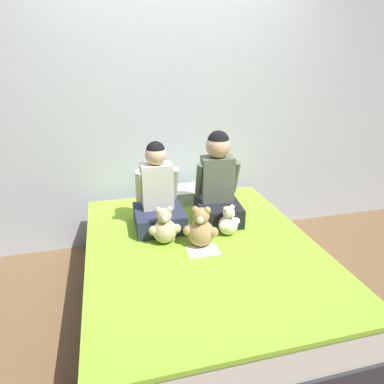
{
  "coord_description": "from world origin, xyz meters",
  "views": [
    {
      "loc": [
        -0.57,
        -1.96,
        1.73
      ],
      "look_at": [
        0.0,
        0.29,
        0.79
      ],
      "focal_mm": 32.0,
      "sensor_mm": 36.0,
      "label": 1
    }
  ],
  "objects_px": {
    "bed": "(202,276)",
    "child_on_right": "(218,184)",
    "teddy_bear_held_by_left_child": "(165,228)",
    "sign_card": "(203,251)",
    "teddy_bear_held_by_right_child": "(228,222)",
    "pillow_at_headboard": "(178,195)",
    "child_on_left": "(158,197)",
    "teddy_bear_between_children": "(201,229)"
  },
  "relations": [
    {
      "from": "bed",
      "to": "teddy_bear_held_by_right_child",
      "type": "bearing_deg",
      "value": 25.64
    },
    {
      "from": "teddy_bear_between_children",
      "to": "teddy_bear_held_by_right_child",
      "type": "bearing_deg",
      "value": 45.31
    },
    {
      "from": "child_on_left",
      "to": "teddy_bear_held_by_right_child",
      "type": "height_order",
      "value": "child_on_left"
    },
    {
      "from": "teddy_bear_held_by_left_child",
      "to": "sign_card",
      "type": "distance_m",
      "value": 0.31
    },
    {
      "from": "teddy_bear_between_children",
      "to": "sign_card",
      "type": "relative_size",
      "value": 1.37
    },
    {
      "from": "child_on_right",
      "to": "sign_card",
      "type": "relative_size",
      "value": 3.33
    },
    {
      "from": "teddy_bear_held_by_left_child",
      "to": "child_on_right",
      "type": "bearing_deg",
      "value": 33.16
    },
    {
      "from": "sign_card",
      "to": "child_on_left",
      "type": "bearing_deg",
      "value": 116.89
    },
    {
      "from": "sign_card",
      "to": "teddy_bear_held_by_right_child",
      "type": "bearing_deg",
      "value": 36.68
    },
    {
      "from": "bed",
      "to": "sign_card",
      "type": "bearing_deg",
      "value": -103.54
    },
    {
      "from": "teddy_bear_held_by_right_child",
      "to": "child_on_right",
      "type": "bearing_deg",
      "value": 67.11
    },
    {
      "from": "child_on_left",
      "to": "pillow_at_headboard",
      "type": "xyz_separation_m",
      "value": [
        0.24,
        0.43,
        -0.18
      ]
    },
    {
      "from": "pillow_at_headboard",
      "to": "child_on_left",
      "type": "bearing_deg",
      "value": -119.37
    },
    {
      "from": "child_on_left",
      "to": "teddy_bear_held_by_left_child",
      "type": "distance_m",
      "value": 0.29
    },
    {
      "from": "pillow_at_headboard",
      "to": "sign_card",
      "type": "xyz_separation_m",
      "value": [
        -0.02,
        -0.87,
        -0.05
      ]
    },
    {
      "from": "teddy_bear_between_children",
      "to": "pillow_at_headboard",
      "type": "relative_size",
      "value": 0.56
    },
    {
      "from": "child_on_right",
      "to": "sign_card",
      "type": "height_order",
      "value": "child_on_right"
    },
    {
      "from": "child_on_left",
      "to": "sign_card",
      "type": "height_order",
      "value": "child_on_left"
    },
    {
      "from": "bed",
      "to": "sign_card",
      "type": "distance_m",
      "value": 0.27
    },
    {
      "from": "child_on_left",
      "to": "sign_card",
      "type": "xyz_separation_m",
      "value": [
        0.22,
        -0.44,
        -0.23
      ]
    },
    {
      "from": "teddy_bear_held_by_left_child",
      "to": "pillow_at_headboard",
      "type": "relative_size",
      "value": 0.52
    },
    {
      "from": "teddy_bear_between_children",
      "to": "pillow_at_headboard",
      "type": "height_order",
      "value": "teddy_bear_between_children"
    },
    {
      "from": "bed",
      "to": "child_on_left",
      "type": "relative_size",
      "value": 2.96
    },
    {
      "from": "teddy_bear_held_by_right_child",
      "to": "sign_card",
      "type": "bearing_deg",
      "value": -165.72
    },
    {
      "from": "bed",
      "to": "child_on_right",
      "type": "xyz_separation_m",
      "value": [
        0.23,
        0.37,
        0.54
      ]
    },
    {
      "from": "child_on_right",
      "to": "teddy_bear_held_by_right_child",
      "type": "xyz_separation_m",
      "value": [
        -0.0,
        -0.26,
        -0.19
      ]
    },
    {
      "from": "teddy_bear_held_by_right_child",
      "to": "pillow_at_headboard",
      "type": "relative_size",
      "value": 0.44
    },
    {
      "from": "teddy_bear_held_by_right_child",
      "to": "sign_card",
      "type": "distance_m",
      "value": 0.31
    },
    {
      "from": "bed",
      "to": "child_on_right",
      "type": "height_order",
      "value": "child_on_right"
    },
    {
      "from": "bed",
      "to": "pillow_at_headboard",
      "type": "relative_size",
      "value": 3.75
    },
    {
      "from": "pillow_at_headboard",
      "to": "teddy_bear_held_by_left_child",
      "type": "bearing_deg",
      "value": -109.32
    },
    {
      "from": "child_on_left",
      "to": "bed",
      "type": "bearing_deg",
      "value": -56.53
    },
    {
      "from": "sign_card",
      "to": "bed",
      "type": "bearing_deg",
      "value": 76.46
    },
    {
      "from": "child_on_left",
      "to": "pillow_at_headboard",
      "type": "distance_m",
      "value": 0.52
    },
    {
      "from": "bed",
      "to": "sign_card",
      "type": "height_order",
      "value": "sign_card"
    },
    {
      "from": "teddy_bear_held_by_left_child",
      "to": "teddy_bear_between_children",
      "type": "height_order",
      "value": "teddy_bear_between_children"
    },
    {
      "from": "child_on_right",
      "to": "teddy_bear_between_children",
      "type": "relative_size",
      "value": 2.43
    },
    {
      "from": "teddy_bear_held_by_left_child",
      "to": "teddy_bear_between_children",
      "type": "xyz_separation_m",
      "value": [
        0.23,
        -0.1,
        0.01
      ]
    },
    {
      "from": "bed",
      "to": "teddy_bear_between_children",
      "type": "height_order",
      "value": "teddy_bear_between_children"
    },
    {
      "from": "bed",
      "to": "teddy_bear_held_by_left_child",
      "type": "relative_size",
      "value": 7.19
    },
    {
      "from": "child_on_left",
      "to": "teddy_bear_between_children",
      "type": "xyz_separation_m",
      "value": [
        0.23,
        -0.36,
        -0.11
      ]
    },
    {
      "from": "bed",
      "to": "teddy_bear_between_children",
      "type": "bearing_deg",
      "value": 143.94
    }
  ]
}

